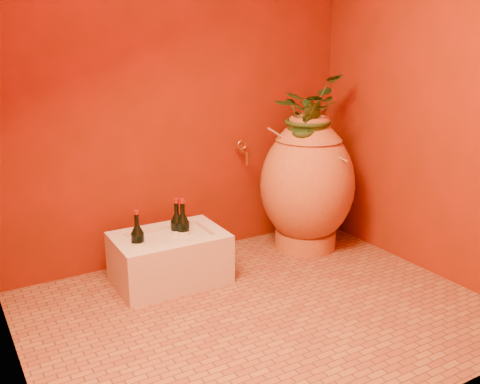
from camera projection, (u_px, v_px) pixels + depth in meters
floor at (261, 312)px, 3.01m from camera, size 2.50×2.50×0.00m
wall_back at (180, 74)px, 3.48m from camera, size 2.50×0.02×2.50m
wall_right at (435, 77)px, 3.26m from camera, size 0.02×2.00×2.50m
amphora at (307, 184)px, 3.80m from camera, size 0.87×0.87×0.96m
stone_basin at (170, 259)px, 3.35m from camera, size 0.69×0.47×0.32m
wine_bottle_a at (138, 244)px, 3.20m from camera, size 0.08×0.08×0.34m
wine_bottle_b at (177, 232)px, 3.39m from camera, size 0.08×0.08×0.34m
wine_bottle_c at (183, 233)px, 3.37m from camera, size 0.08×0.08×0.35m
wall_tap at (243, 151)px, 3.77m from camera, size 0.07×0.15×0.17m
plant_main at (308, 114)px, 3.67m from camera, size 0.63×0.61×0.53m
plant_side at (307, 127)px, 3.57m from camera, size 0.25×0.24×0.36m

